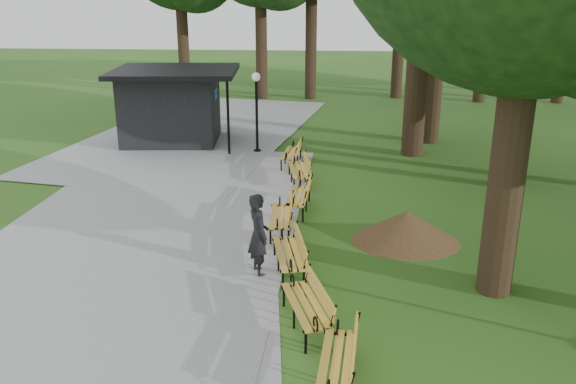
# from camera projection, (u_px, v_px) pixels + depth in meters

# --- Properties ---
(ground) EXTENTS (100.00, 100.00, 0.00)m
(ground) POSITION_uv_depth(u_px,v_px,m) (286.00, 292.00, 12.27)
(ground) COLOR #285518
(ground) RESTS_ON ground
(path) EXTENTS (12.00, 38.00, 0.06)m
(path) POSITION_uv_depth(u_px,v_px,m) (140.00, 230.00, 15.35)
(path) COLOR gray
(path) RESTS_ON ground
(person) EXTENTS (0.69, 0.80, 1.85)m
(person) POSITION_uv_depth(u_px,v_px,m) (258.00, 235.00, 12.77)
(person) COLOR black
(person) RESTS_ON ground
(kiosk) EXTENTS (5.03, 4.47, 2.96)m
(kiosk) POSITION_uv_depth(u_px,v_px,m) (171.00, 106.00, 23.75)
(kiosk) COLOR black
(kiosk) RESTS_ON ground
(lamp_post) EXTENTS (0.32, 0.32, 3.01)m
(lamp_post) POSITION_uv_depth(u_px,v_px,m) (256.00, 95.00, 22.01)
(lamp_post) COLOR black
(lamp_post) RESTS_ON ground
(dirt_mound) EXTENTS (2.24, 2.24, 0.80)m
(dirt_mound) POSITION_uv_depth(u_px,v_px,m) (406.00, 226.00, 14.60)
(dirt_mound) COLOR #47301C
(dirt_mound) RESTS_ON ground
(bench_1) EXTENTS (0.81, 1.95, 0.88)m
(bench_1) POSITION_uv_depth(u_px,v_px,m) (336.00, 362.00, 9.24)
(bench_1) COLOR gold
(bench_1) RESTS_ON ground
(bench_2) EXTENTS (1.18, 2.00, 0.88)m
(bench_2) POSITION_uv_depth(u_px,v_px,m) (306.00, 306.00, 10.88)
(bench_2) COLOR gold
(bench_2) RESTS_ON ground
(bench_3) EXTENTS (1.00, 1.99, 0.88)m
(bench_3) POSITION_uv_depth(u_px,v_px,m) (288.00, 254.00, 13.01)
(bench_3) COLOR gold
(bench_3) RESTS_ON ground
(bench_4) EXTENTS (0.73, 1.93, 0.88)m
(bench_4) POSITION_uv_depth(u_px,v_px,m) (281.00, 216.00, 15.13)
(bench_4) COLOR gold
(bench_4) RESTS_ON ground
(bench_5) EXTENTS (0.77, 1.94, 0.88)m
(bench_5) POSITION_uv_depth(u_px,v_px,m) (298.00, 196.00, 16.61)
(bench_5) COLOR gold
(bench_5) RESTS_ON ground
(bench_6) EXTENTS (0.93, 1.98, 0.88)m
(bench_6) POSITION_uv_depth(u_px,v_px,m) (298.00, 170.00, 18.97)
(bench_6) COLOR gold
(bench_6) RESTS_ON ground
(bench_7) EXTENTS (0.80, 1.95, 0.88)m
(bench_7) POSITION_uv_depth(u_px,v_px,m) (291.00, 153.00, 20.90)
(bench_7) COLOR gold
(bench_7) RESTS_ON ground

